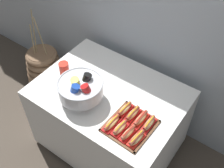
% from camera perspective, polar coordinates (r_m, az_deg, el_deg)
% --- Properties ---
extents(ground_plane, '(10.00, 10.00, 0.00)m').
position_cam_1_polar(ground_plane, '(3.00, -0.43, -11.66)').
color(ground_plane, '#4C4238').
extents(back_wall, '(6.00, 0.10, 2.60)m').
position_cam_1_polar(back_wall, '(2.44, 8.00, 15.22)').
color(back_wall, '#9EA8B2').
rests_on(back_wall, ground_plane).
extents(buffet_table, '(1.26, 0.92, 0.78)m').
position_cam_1_polar(buffet_table, '(2.66, -0.48, -6.96)').
color(buffet_table, white).
rests_on(buffet_table, ground_plane).
extents(floor_vase, '(0.44, 0.44, 1.01)m').
position_cam_1_polar(floor_vase, '(3.46, -13.53, 3.00)').
color(floor_vase, brown).
rests_on(floor_vase, ground_plane).
extents(serving_tray, '(0.34, 0.37, 0.01)m').
position_cam_1_polar(serving_tray, '(2.16, 3.71, -8.49)').
color(serving_tray, brown).
rests_on(serving_tray, buffet_table).
extents(hot_dog_0, '(0.07, 0.18, 0.06)m').
position_cam_1_polar(hot_dog_0, '(2.13, -0.04, -7.97)').
color(hot_dog_0, '#B21414').
rests_on(hot_dog_0, serving_tray).
extents(hot_dog_1, '(0.08, 0.16, 0.06)m').
position_cam_1_polar(hot_dog_1, '(2.10, 1.59, -8.97)').
color(hot_dog_1, '#B21414').
rests_on(hot_dog_1, serving_tray).
extents(hot_dog_2, '(0.07, 0.17, 0.06)m').
position_cam_1_polar(hot_dog_2, '(2.08, 3.28, -9.98)').
color(hot_dog_2, red).
rests_on(hot_dog_2, serving_tray).
extents(hot_dog_3, '(0.08, 0.16, 0.06)m').
position_cam_1_polar(hot_dog_3, '(2.06, 5.01, -11.01)').
color(hot_dog_3, red).
rests_on(hot_dog_3, serving_tray).
extents(hot_dog_4, '(0.07, 0.17, 0.06)m').
position_cam_1_polar(hot_dog_4, '(2.21, 2.59, -5.20)').
color(hot_dog_4, '#B21414').
rests_on(hot_dog_4, serving_tray).
extents(hot_dog_5, '(0.07, 0.18, 0.06)m').
position_cam_1_polar(hot_dog_5, '(2.18, 4.19, -6.12)').
color(hot_dog_5, '#B21414').
rests_on(hot_dog_5, serving_tray).
extents(hot_dog_6, '(0.07, 0.18, 0.06)m').
position_cam_1_polar(hot_dog_6, '(2.16, 5.83, -7.09)').
color(hot_dog_6, red).
rests_on(hot_dog_6, serving_tray).
extents(hot_dog_7, '(0.06, 0.16, 0.06)m').
position_cam_1_polar(hot_dog_7, '(2.14, 7.52, -8.03)').
color(hot_dog_7, red).
rests_on(hot_dog_7, serving_tray).
extents(punch_bowl, '(0.37, 0.37, 0.26)m').
position_cam_1_polar(punch_bowl, '(2.23, -6.39, -0.88)').
color(punch_bowl, silver).
rests_on(punch_bowl, buffet_table).
extents(cup_stack, '(0.08, 0.08, 0.19)m').
position_cam_1_polar(cup_stack, '(2.44, -9.60, 2.44)').
color(cup_stack, red).
rests_on(cup_stack, buffet_table).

